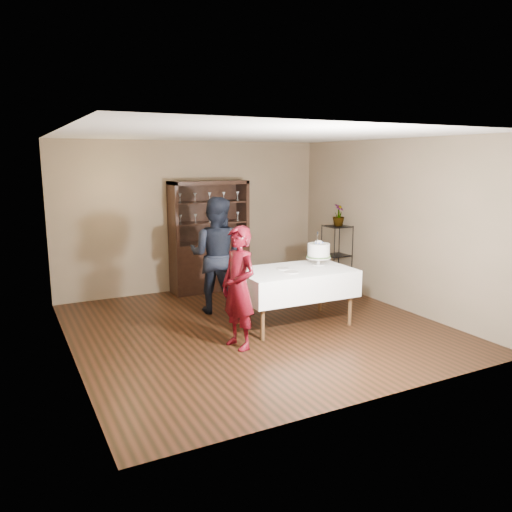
# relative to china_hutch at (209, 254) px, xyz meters

# --- Properties ---
(floor) EXTENTS (5.00, 5.00, 0.00)m
(floor) POSITION_rel_china_hutch_xyz_m (-0.20, -2.25, -0.66)
(floor) COLOR black
(floor) RESTS_ON ground
(ceiling) EXTENTS (5.00, 5.00, 0.00)m
(ceiling) POSITION_rel_china_hutch_xyz_m (-0.20, -2.25, 2.04)
(ceiling) COLOR silver
(ceiling) RESTS_ON back_wall
(back_wall) EXTENTS (5.00, 0.02, 2.70)m
(back_wall) POSITION_rel_china_hutch_xyz_m (-0.20, 0.25, 0.69)
(back_wall) COLOR brown
(back_wall) RESTS_ON floor
(wall_left) EXTENTS (0.02, 5.00, 2.70)m
(wall_left) POSITION_rel_china_hutch_xyz_m (-2.70, -2.25, 0.69)
(wall_left) COLOR brown
(wall_left) RESTS_ON floor
(wall_right) EXTENTS (0.02, 5.00, 2.70)m
(wall_right) POSITION_rel_china_hutch_xyz_m (2.30, -2.25, 0.69)
(wall_right) COLOR brown
(wall_right) RESTS_ON floor
(china_hutch) EXTENTS (1.40, 0.48, 2.00)m
(china_hutch) POSITION_rel_china_hutch_xyz_m (0.00, 0.00, 0.00)
(china_hutch) COLOR black
(china_hutch) RESTS_ON floor
(plant_etagere) EXTENTS (0.42, 0.42, 1.20)m
(plant_etagere) POSITION_rel_china_hutch_xyz_m (2.08, -1.05, -0.01)
(plant_etagere) COLOR black
(plant_etagere) RESTS_ON floor
(cake_table) EXTENTS (1.66, 1.05, 0.82)m
(cake_table) POSITION_rel_china_hutch_xyz_m (0.35, -2.38, -0.04)
(cake_table) COLOR white
(cake_table) RESTS_ON floor
(woman) EXTENTS (0.50, 0.64, 1.57)m
(woman) POSITION_rel_china_hutch_xyz_m (-0.75, -2.83, 0.12)
(woman) COLOR #3E0510
(woman) RESTS_ON floor
(man) EXTENTS (1.12, 1.10, 1.82)m
(man) POSITION_rel_china_hutch_xyz_m (-0.40, -1.29, 0.24)
(man) COLOR black
(man) RESTS_ON floor
(cake) EXTENTS (0.39, 0.39, 0.51)m
(cake) POSITION_rel_china_hutch_xyz_m (0.84, -2.28, 0.36)
(cake) COLOR silver
(cake) RESTS_ON cake_table
(plate_near) EXTENTS (0.26, 0.26, 0.01)m
(plate_near) POSITION_rel_china_hutch_xyz_m (0.20, -2.55, 0.16)
(plate_near) COLOR silver
(plate_near) RESTS_ON cake_table
(plate_far) EXTENTS (0.23, 0.23, 0.01)m
(plate_far) POSITION_rel_china_hutch_xyz_m (0.21, -2.29, 0.16)
(plate_far) COLOR silver
(plate_far) RESTS_ON cake_table
(potted_plant) EXTENTS (0.30, 0.30, 0.39)m
(potted_plant) POSITION_rel_china_hutch_xyz_m (2.11, -1.04, 0.72)
(potted_plant) COLOR #3C602E
(potted_plant) RESTS_ON plant_etagere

